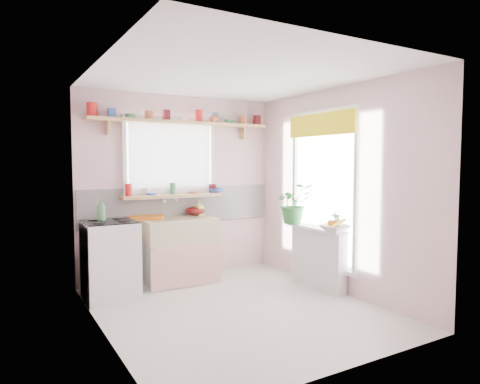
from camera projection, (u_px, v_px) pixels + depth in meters
room at (248, 179)px, 5.61m from camera, size 3.20×3.20×3.20m
sink_unit at (179, 250)px, 5.64m from camera, size 0.95×0.65×1.11m
cooker at (110, 260)px, 4.96m from camera, size 0.58×0.58×0.93m
radiator_ledge at (318, 256)px, 5.43m from camera, size 0.22×0.95×0.78m
windowsill at (173, 196)px, 5.76m from camera, size 1.40×0.22×0.04m
pine_shelf at (183, 123)px, 5.75m from camera, size 2.52×0.24×0.04m
shelf_crockery at (183, 117)px, 5.75m from camera, size 2.47×0.11×0.12m
sill_crockery at (173, 190)px, 5.75m from camera, size 1.35×0.11×0.12m
dish_tray at (146, 217)px, 5.60m from camera, size 0.55×0.49×0.05m
colander at (195, 211)px, 5.96m from camera, size 0.34×0.34×0.12m
jade_plant at (294, 203)px, 5.69m from camera, size 0.54×0.49×0.53m
fruit_bowl at (335, 228)px, 5.01m from camera, size 0.35×0.35×0.08m
herb_pot at (336, 222)px, 5.01m from camera, size 0.13×0.10×0.23m
soap_bottle_sink at (199, 208)px, 5.93m from camera, size 0.12×0.12×0.21m
sill_cup at (146, 191)px, 5.63m from camera, size 0.14×0.14×0.09m
sill_bowl at (216, 191)px, 6.01m from camera, size 0.27×0.27×0.07m
shelf_vase at (214, 117)px, 5.91m from camera, size 0.14×0.14×0.14m
cooker_bottle at (101, 210)px, 4.91m from camera, size 0.12×0.12×0.26m
fruit at (335, 223)px, 5.02m from camera, size 0.20×0.14×0.10m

